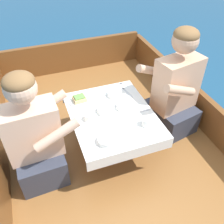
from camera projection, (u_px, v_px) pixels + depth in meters
name	position (u px, v px, depth m)	size (l,w,h in m)	color
ground_plane	(114.00, 171.00, 2.51)	(60.00, 60.00, 0.00)	navy
boat_deck	(114.00, 161.00, 2.41)	(1.97, 3.23, 0.31)	brown
gunwale_port	(0.00, 167.00, 1.95)	(0.06, 3.23, 0.35)	brown
gunwale_starboard	(205.00, 113.00, 2.45)	(0.06, 3.23, 0.35)	brown
bow_coaming	(73.00, 56.00, 3.33)	(1.85, 0.06, 0.40)	brown
cockpit_table	(112.00, 117.00, 2.12)	(0.69, 0.85, 0.40)	#B2B2B7
person_port	(35.00, 139.00, 1.88)	(0.54, 0.46, 0.97)	#333847
person_starboard	(175.00, 91.00, 2.30)	(0.58, 0.52, 1.03)	#333847
plate_sandwich	(80.00, 101.00, 2.23)	(0.19, 0.19, 0.01)	white
plate_bread	(121.00, 124.00, 1.99)	(0.22, 0.22, 0.01)	white
sandwich	(79.00, 99.00, 2.21)	(0.12, 0.10, 0.05)	#E0BC7F
bowl_port_near	(107.00, 140.00, 1.84)	(0.14, 0.14, 0.04)	white
bowl_starboard_near	(124.00, 106.00, 2.14)	(0.13, 0.13, 0.04)	white
bowl_center_far	(105.00, 110.00, 2.10)	(0.14, 0.14, 0.04)	white
bowl_port_far	(115.00, 94.00, 2.29)	(0.13, 0.13, 0.04)	white
coffee_cup_port	(147.00, 122.00, 1.97)	(0.11, 0.08, 0.07)	white
coffee_cup_starboard	(89.00, 117.00, 2.03)	(0.11, 0.08, 0.05)	white
utensil_spoon_starboard	(144.00, 111.00, 2.12)	(0.17, 0.03, 0.01)	silver
utensil_fork_port	(116.00, 85.00, 2.42)	(0.17, 0.06, 0.00)	silver
utensil_knife_port	(131.00, 141.00, 1.85)	(0.15, 0.11, 0.00)	silver
utensil_spoon_center	(91.00, 128.00, 1.96)	(0.17, 0.02, 0.01)	silver
utensil_spoon_port	(94.00, 93.00, 2.33)	(0.17, 0.06, 0.01)	silver
utensil_fork_starboard	(126.00, 91.00, 2.35)	(0.05, 0.17, 0.00)	silver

